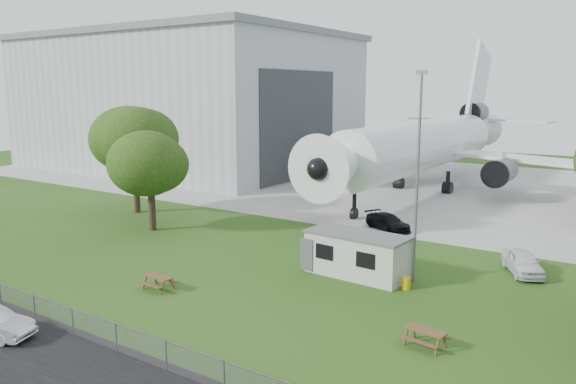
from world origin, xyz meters
The scene contains 14 objects.
ground centered at (0.00, 0.00, 0.00)m, with size 160.00×160.00×0.00m, color #3A621F.
asphalt_strip centered at (0.00, -13.00, 0.01)m, with size 120.00×8.00×0.02m, color black.
concrete_apron centered at (0.00, 38.00, 0.01)m, with size 120.00×46.00×0.03m, color #B7B7B2.
hangar centered at (-37.97, 36.00, 9.41)m, with size 43.00×31.00×18.55m.
airliner centered at (-2.00, 35.86, 5.27)m, with size 46.36×47.73×17.69m.
site_cabin centered at (5.00, 5.20, 1.31)m, with size 6.83×3.07×2.62m.
picnic_west centered at (-3.21, -3.12, 0.00)m, with size 1.80×1.50×0.76m, color brown, non-canonical shape.
picnic_east centered at (11.80, -1.65, 0.00)m, with size 1.80×1.50×0.76m, color brown, non-canonical shape.
fence centered at (0.00, -9.50, 0.00)m, with size 58.00×0.04×1.30m, color gray.
lamp_mast centered at (8.20, 6.20, 6.00)m, with size 0.16×0.16×12.00m, color slate.
tree_west_big centered at (-19.71, 9.92, 6.70)m, with size 8.44×8.44×10.93m.
tree_west_small centered at (-13.59, 6.10, 5.23)m, with size 6.22×6.22×8.36m.
car_ne_hatch centered at (13.25, 11.12, 0.70)m, with size 1.66×4.13×1.41m, color white.
car_apron_van centered at (2.00, 16.57, 0.63)m, with size 1.78×4.37×1.27m, color black.
Camera 1 is at (19.57, -24.06, 11.11)m, focal length 35.00 mm.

